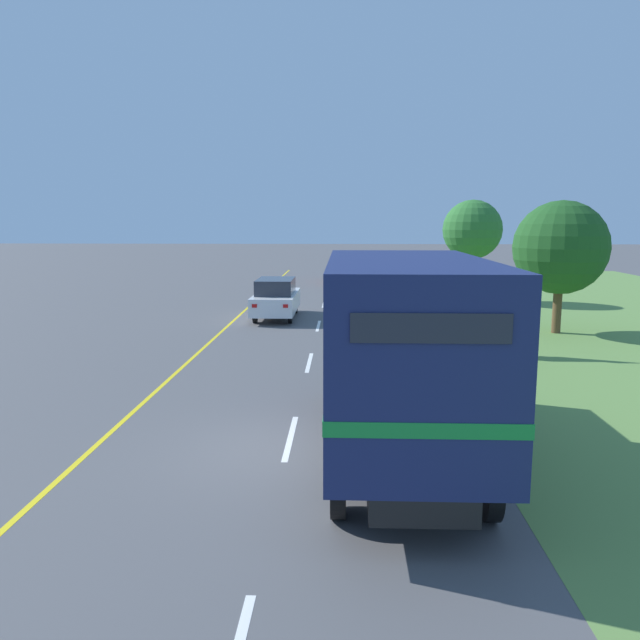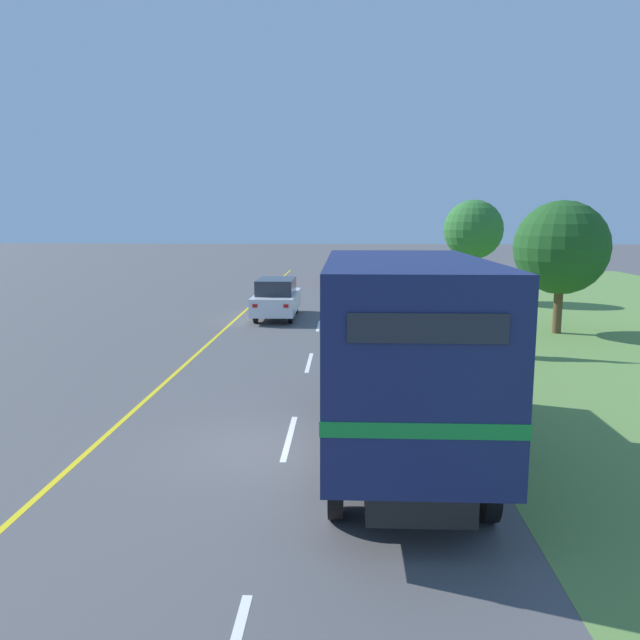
{
  "view_description": "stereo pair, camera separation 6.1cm",
  "coord_description": "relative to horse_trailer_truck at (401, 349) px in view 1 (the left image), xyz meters",
  "views": [
    {
      "loc": [
        1.06,
        -11.2,
        4.3
      ],
      "look_at": [
        0.3,
        7.95,
        1.2
      ],
      "focal_mm": 35.0,
      "sensor_mm": 36.0,
      "label": 1
    },
    {
      "loc": [
        1.12,
        -11.2,
        4.3
      ],
      "look_at": [
        0.3,
        7.95,
        1.2
      ],
      "focal_mm": 35.0,
      "sensor_mm": 36.0,
      "label": 2
    }
  ],
  "objects": [
    {
      "name": "centre_dash_far",
      "position": [
        -2.08,
        20.77,
        -2.03
      ],
      "size": [
        0.12,
        2.6,
        0.01
      ],
      "primitive_type": "cube",
      "color": "white",
      "rests_on": "ground"
    },
    {
      "name": "roadside_tree_mid",
      "position": [
        5.65,
        22.33,
        1.7
      ],
      "size": [
        3.1,
        3.1,
        5.32
      ],
      "color": "brown",
      "rests_on": "ground"
    },
    {
      "name": "ground_plane",
      "position": [
        -2.08,
        0.3,
        -2.03
      ],
      "size": [
        200.0,
        200.0,
        0.0
      ],
      "primitive_type": "plane",
      "color": "#515154"
    },
    {
      "name": "lead_car_red_ahead",
      "position": [
        -0.44,
        32.4,
        -1.03
      ],
      "size": [
        1.8,
        4.46,
        1.99
      ],
      "color": "black",
      "rests_on": "ground"
    },
    {
      "name": "centre_dash_near",
      "position": [
        -2.08,
        0.97,
        -2.03
      ],
      "size": [
        0.12,
        2.6,
        0.01
      ],
      "primitive_type": "cube",
      "color": "white",
      "rests_on": "ground"
    },
    {
      "name": "centre_dash_mid_a",
      "position": [
        -2.08,
        7.57,
        -2.03
      ],
      "size": [
        0.12,
        2.6,
        0.01
      ],
      "primitive_type": "cube",
      "color": "white",
      "rests_on": "ground"
    },
    {
      "name": "centre_dash_farthest",
      "position": [
        -2.08,
        27.37,
        -2.03
      ],
      "size": [
        0.12,
        2.6,
        0.01
      ],
      "primitive_type": "cube",
      "color": "white",
      "rests_on": "ground"
    },
    {
      "name": "edge_line_yellow",
      "position": [
        -5.78,
        13.28,
        -2.03
      ],
      "size": [
        0.12,
        58.34,
        0.01
      ],
      "primitive_type": "cube",
      "color": "yellow",
      "rests_on": "ground"
    },
    {
      "name": "centre_dash_mid_b",
      "position": [
        -2.08,
        14.17,
        -2.03
      ],
      "size": [
        0.12,
        2.6,
        0.01
      ],
      "primitive_type": "cube",
      "color": "white",
      "rests_on": "ground"
    },
    {
      "name": "highway_sign",
      "position": [
        3.71,
        8.96,
        -0.52
      ],
      "size": [
        2.24,
        0.09,
        2.61
      ],
      "color": "#9E9EA3",
      "rests_on": "ground"
    },
    {
      "name": "lead_car_white",
      "position": [
        -4.02,
        16.16,
        -1.13
      ],
      "size": [
        1.8,
        4.62,
        1.75
      ],
      "color": "black",
      "rests_on": "ground"
    },
    {
      "name": "horse_trailer_truck",
      "position": [
        0.0,
        0.0,
        0.0
      ],
      "size": [
        2.55,
        7.92,
        3.67
      ],
      "color": "black",
      "rests_on": "ground"
    },
    {
      "name": "roadside_tree_near",
      "position": [
        7.09,
        12.96,
        1.22
      ],
      "size": [
        3.51,
        3.51,
        5.02
      ],
      "color": "brown",
      "rests_on": "ground"
    }
  ]
}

